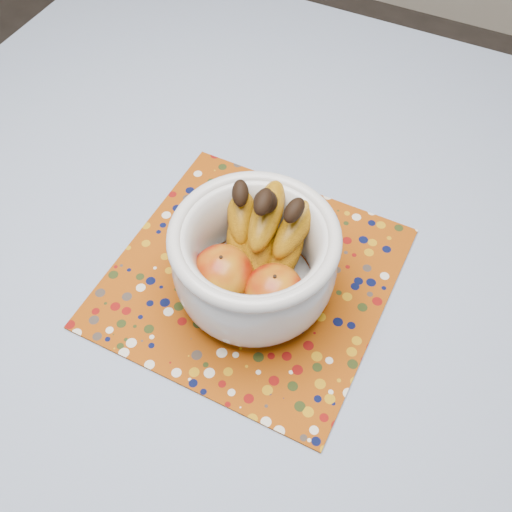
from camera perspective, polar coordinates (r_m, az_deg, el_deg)
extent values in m
plane|color=#2D2826|center=(1.64, -1.65, -13.96)|extent=(4.00, 4.00, 0.00)
cube|color=brown|center=(1.00, -2.63, 2.01)|extent=(1.20, 1.20, 0.04)
cylinder|color=brown|center=(1.79, -9.49, 12.51)|extent=(0.06, 0.06, 0.71)
cylinder|color=brown|center=(1.44, 23.14, -19.98)|extent=(0.04, 0.04, 0.44)
cube|color=slate|center=(0.98, -2.68, 2.91)|extent=(1.32, 1.32, 0.01)
cube|color=#873807|center=(0.91, -0.47, -1.97)|extent=(0.40, 0.40, 0.00)
cylinder|color=silver|center=(0.89, -0.14, -3.11)|extent=(0.12, 0.12, 0.01)
cylinder|color=silver|center=(0.88, -0.14, -2.70)|extent=(0.17, 0.17, 0.01)
torus|color=silver|center=(0.79, -0.16, 1.84)|extent=(0.23, 0.23, 0.02)
ellipsoid|color=maroon|center=(0.84, -3.23, -1.74)|extent=(0.09, 0.09, 0.08)
ellipsoid|color=maroon|center=(0.82, 1.74, -3.45)|extent=(0.08, 0.08, 0.07)
sphere|color=black|center=(0.80, 0.92, 5.20)|extent=(0.03, 0.03, 0.03)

